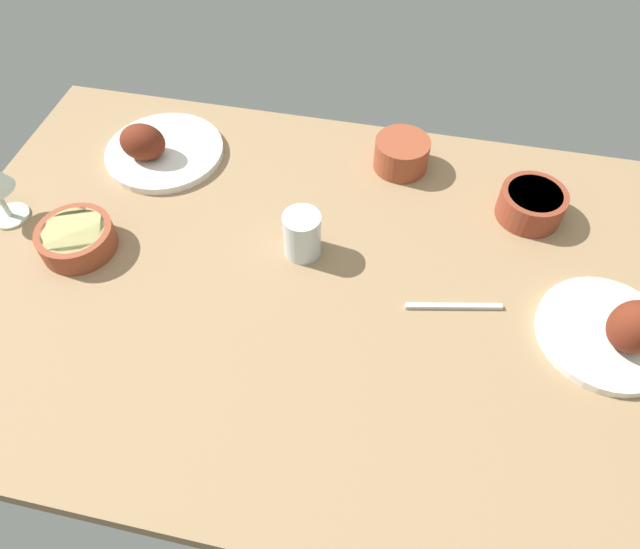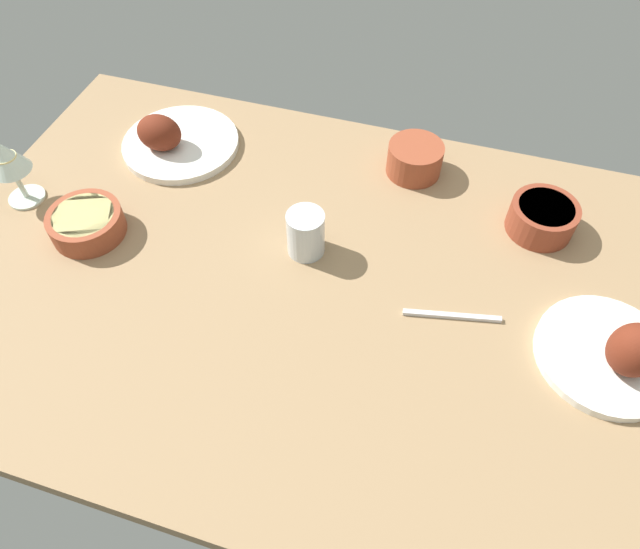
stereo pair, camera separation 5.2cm
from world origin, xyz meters
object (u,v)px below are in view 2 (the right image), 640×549
bowl_cream (415,158)px  wine_glass (6,159)px  fork_loose (452,316)px  water_tumbler (306,233)px  bowl_sauce (542,217)px  plate_far_side (174,140)px  bowl_potatoes (86,223)px  plate_center_main (617,353)px

bowl_cream → wine_glass: (-71.30, -30.09, 6.45)cm
bowl_cream → fork_loose: 36.33cm
water_tumbler → bowl_sauce: bearing=23.8°
fork_loose → bowl_cream: bearing=100.1°
plate_far_side → wine_glass: size_ratio=1.75×
bowl_potatoes → water_tumbler: water_tumbler is taller
bowl_sauce → water_tumbler: water_tumbler is taller
bowl_cream → plate_center_main: bearing=-42.0°
plate_far_side → bowl_cream: bearing=8.9°
bowl_sauce → fork_loose: 27.82cm
bowl_sauce → water_tumbler: (-40.23, -17.78, 1.24)cm
plate_center_main → bowl_sauce: plate_center_main is taller
plate_far_side → bowl_cream: plate_far_side is taller
wine_glass → fork_loose: (84.67, -3.55, -9.53)cm
bowl_cream → water_tumbler: bearing=-118.5°
water_tumbler → fork_loose: size_ratio=0.54×
plate_far_side → water_tumbler: size_ratio=2.76×
bowl_sauce → fork_loose: bowl_sauce is taller
water_tumbler → bowl_cream: bearing=61.5°
bowl_potatoes → water_tumbler: 40.92cm
wine_glass → water_tumbler: (56.81, 3.44, -5.49)cm
plate_center_main → bowl_sauce: (-13.01, 26.02, 0.22)cm
bowl_sauce → wine_glass: (-97.04, -21.22, 6.73)cm
plate_center_main → fork_loose: size_ratio=1.36×
plate_far_side → fork_loose: 68.36cm
bowl_potatoes → fork_loose: 68.03cm
plate_center_main → fork_loose: plate_center_main is taller
plate_far_side → wine_glass: 31.84cm
bowl_cream → fork_loose: size_ratio=0.68×
plate_center_main → bowl_sauce: size_ratio=1.80×
bowl_sauce → water_tumbler: bearing=-156.2°
bowl_potatoes → bowl_sauce: size_ratio=1.10×
bowl_sauce → water_tumbler: size_ratio=1.39×
bowl_potatoes → wine_glass: size_ratio=0.97×
water_tumbler → fork_loose: water_tumbler is taller
bowl_sauce → fork_loose: bearing=-116.5°
bowl_potatoes → fork_loose: bowl_potatoes is taller
plate_center_main → water_tumbler: bearing=171.2°
wine_glass → water_tumbler: wine_glass is taller
plate_center_main → bowl_potatoes: 93.37cm
bowl_potatoes → water_tumbler: size_ratio=1.53×
plate_center_main → bowl_cream: bearing=138.0°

